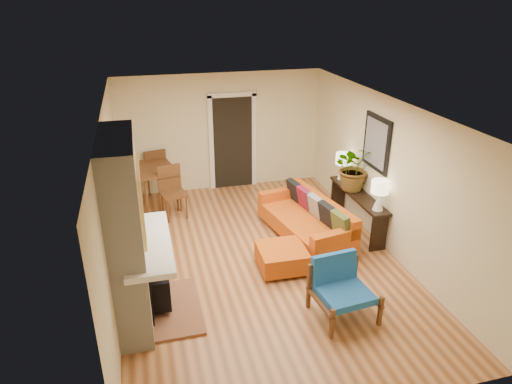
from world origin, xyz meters
TOP-DOWN VIEW (x-y plane):
  - room_shell at (0.60, 2.63)m, footprint 6.50×6.50m
  - fireplace at (-2.00, -1.00)m, footprint 1.09×1.68m
  - sofa at (1.07, 0.48)m, footprint 1.26×2.22m
  - ottoman at (0.28, -0.39)m, footprint 0.77×0.77m
  - blue_chair at (0.73, -1.62)m, footprint 0.86×0.85m
  - dining_table at (-1.46, 2.63)m, footprint 1.09×1.97m
  - console_table at (2.07, 0.59)m, footprint 0.34×1.85m
  - lamp_near at (2.07, -0.13)m, footprint 0.30×0.30m
  - lamp_far at (2.07, 1.33)m, footprint 0.30×0.30m
  - houseplant at (2.06, 0.81)m, footprint 0.85×0.76m

SIDE VIEW (x-z plane):
  - ottoman at x=0.28m, z-range 0.03..0.41m
  - sofa at x=1.07m, z-range -0.05..0.77m
  - blue_chair at x=0.73m, z-range 0.03..0.86m
  - console_table at x=2.07m, z-range 0.21..0.94m
  - dining_table at x=-1.46m, z-range 0.16..1.20m
  - lamp_near at x=2.07m, z-range 0.79..1.33m
  - lamp_far at x=2.07m, z-range 0.79..1.33m
  - houseplant at x=2.06m, z-range 0.73..1.61m
  - room_shell at x=0.60m, z-range -2.01..4.49m
  - fireplace at x=-2.00m, z-range -0.06..2.54m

